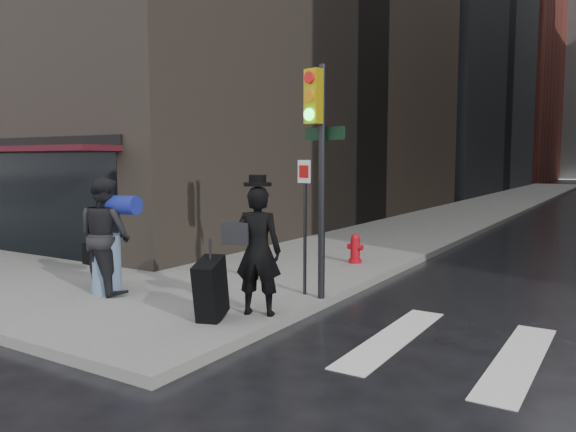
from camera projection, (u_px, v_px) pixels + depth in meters
name	position (u px, v px, depth m)	size (l,w,h in m)	color
ground	(153.00, 317.00, 8.61)	(140.00, 140.00, 0.00)	black
sidewalk_left	(505.00, 202.00, 31.43)	(4.00, 50.00, 0.15)	slate
bldg_left_far	(453.00, 70.00, 66.55)	(22.00, 20.00, 26.00)	maroon
storefront	(1.00, 184.00, 13.71)	(8.40, 1.11, 2.83)	black
man_overcoat	(248.00, 256.00, 8.09)	(1.06, 1.33, 2.08)	black
man_jeans	(105.00, 235.00, 9.49)	(1.40, 0.83, 1.98)	black
traffic_light	(317.00, 149.00, 8.93)	(0.92, 0.54, 3.76)	black
fire_hydrant	(355.00, 250.00, 12.33)	(0.36, 0.28, 0.64)	#AA0A14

